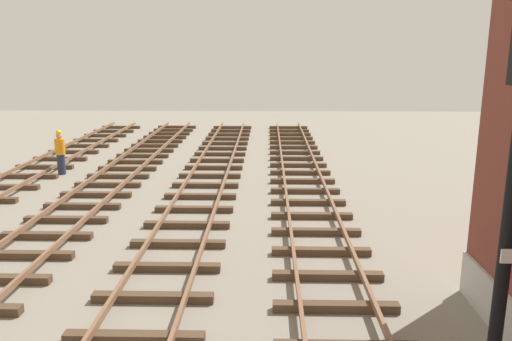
{
  "coord_description": "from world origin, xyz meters",
  "views": [
    {
      "loc": [
        -0.35,
        -2.74,
        5.02
      ],
      "look_at": [
        -0.65,
        10.16,
        1.97
      ],
      "focal_mm": 35.5,
      "sensor_mm": 36.0,
      "label": 1
    }
  ],
  "objects": [
    {
      "name": "track_worker_distant",
      "position": [
        -8.95,
        17.63,
        0.93
      ],
      "size": [
        0.4,
        0.4,
        1.87
      ],
      "color": "#262D4C",
      "rests_on": "ground"
    }
  ]
}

